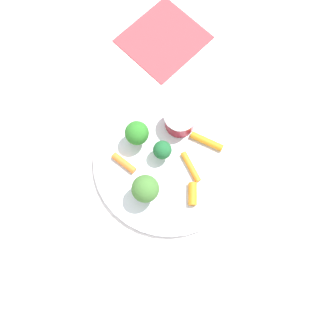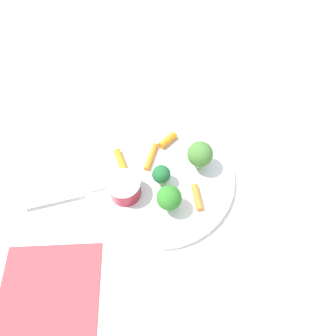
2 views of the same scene
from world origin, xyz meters
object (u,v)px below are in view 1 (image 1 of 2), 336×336
Objects in this scene: plate at (170,160)px; broccoli_floret_2 at (137,133)px; broccoli_floret_1 at (147,190)px; carrot_stick_1 at (124,163)px; napkin at (163,39)px; sauce_cup at (180,120)px; carrot_stick_3 at (191,167)px; broccoli_floret_0 at (161,152)px; carrot_stick_0 at (193,194)px; carrot_stick_2 at (207,141)px; fork at (211,96)px.

broccoli_floret_2 is (-0.06, 0.00, 0.04)m from plate.
plate is 0.08m from broccoli_floret_1.
napkin is (-0.08, 0.25, -0.02)m from carrot_stick_1.
sauce_cup is at bearing 70.07° from carrot_stick_1.
napkin is at bearing 132.64° from carrot_stick_3.
sauce_cup reaches higher than napkin.
broccoli_floret_0 is 0.07m from carrot_stick_1.
broccoli_floret_1 is 1.61× the size of carrot_stick_0.
sauce_cup is at bearing 99.82° from broccoli_floret_1.
sauce_cup is at bearing 135.11° from carrot_stick_3.
broccoli_floret_2 is 0.11m from carrot_stick_3.
plate is at bearing -54.86° from napkin.
plate is 4.45× the size of carrot_stick_2.
broccoli_floret_0 is 0.71× the size of carrot_stick_2.
plate is 6.29× the size of broccoli_floret_0.
carrot_stick_2 reaches higher than fork.
broccoli_floret_0 is at bearing -169.87° from carrot_stick_3.
carrot_stick_0 reaches higher than napkin.
carrot_stick_0 is 0.64× the size of carrot_stick_2.
fork is (0.06, 0.14, -0.03)m from broccoli_floret_2.
carrot_stick_1 is (-0.05, -0.05, -0.02)m from broccoli_floret_0.
carrot_stick_2 is (0.10, 0.06, -0.03)m from broccoli_floret_2.
carrot_stick_2 is 0.23m from napkin.
plate is at bearing -72.82° from sauce_cup.
sauce_cup is at bearing -104.47° from fork.
broccoli_floret_0 reaches higher than fork.
broccoli_floret_0 is at bearing 160.03° from carrot_stick_0.
carrot_stick_1 is (0.00, -0.05, -0.03)m from broccoli_floret_2.
sauce_cup is 0.29× the size of fork.
broccoli_floret_0 is at bearing -166.76° from plate.
broccoli_floret_0 is at bearing -5.18° from broccoli_floret_2.
broccoli_floret_0 is 0.90× the size of carrot_stick_1.
carrot_stick_1 is 0.78× the size of carrot_stick_2.
fork is at bearing 106.10° from carrot_stick_3.
carrot_stick_0 is 0.81× the size of carrot_stick_1.
plate is at bearing 153.61° from carrot_stick_0.
carrot_stick_3 is (0.10, 0.00, -0.03)m from broccoli_floret_2.
broccoli_floret_1 is at bearing -147.66° from carrot_stick_0.
carrot_stick_0 is at bearing -73.54° from carrot_stick_2.
plate is 0.04m from carrot_stick_3.
broccoli_floret_2 reaches higher than broccoli_floret_0.
carrot_stick_1 is (-0.06, -0.05, 0.01)m from plate.
fork is (-0.00, 0.21, -0.04)m from broccoli_floret_1.
broccoli_floret_1 is at bearing -80.18° from sauce_cup.
carrot_stick_3 is 0.30× the size of fork.
broccoli_floret_2 is at bearing 179.03° from plate.
plate is 0.07m from carrot_stick_2.
fork is (-0.00, 0.14, 0.01)m from plate.
broccoli_floret_2 reaches higher than carrot_stick_2.
plate is 7.00× the size of carrot_stick_0.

